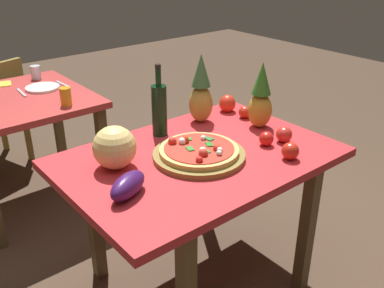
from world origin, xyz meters
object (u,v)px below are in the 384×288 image
at_px(dinner_plate, 43,88).
at_px(napkin_folded, 0,84).
at_px(bell_pepper, 227,104).
at_px(tomato_near_board, 245,112).
at_px(display_table, 199,172).
at_px(knife_utensil, 63,84).
at_px(background_table, 22,115).
at_px(pizza_board, 199,155).
at_px(wine_bottle, 159,109).
at_px(pineapple_right, 261,99).
at_px(tomato_at_corner, 290,151).
at_px(pineapple_left, 201,92).
at_px(tomato_by_bottle, 284,134).
at_px(tomato_beside_pepper, 266,139).
at_px(fork_utensil, 21,93).
at_px(melon, 114,147).
at_px(pizza, 199,150).
at_px(drinking_glass_water, 36,72).
at_px(eggplant, 128,185).
at_px(drinking_glass_juice, 66,97).

xyz_separation_m(dinner_plate, napkin_folded, (-0.19, 0.27, -0.01)).
distance_m(bell_pepper, tomato_near_board, 0.13).
distance_m(display_table, knife_utensil, 1.39).
xyz_separation_m(background_table, pizza_board, (0.34, -1.35, 0.13)).
height_order(wine_bottle, bell_pepper, wine_bottle).
xyz_separation_m(pineapple_right, tomato_at_corner, (-0.17, -0.34, -0.11)).
distance_m(pineapple_left, tomato_at_corner, 0.61).
relative_size(pizza_board, tomato_near_board, 6.19).
bearing_deg(tomato_at_corner, dinner_plate, 105.67).
height_order(background_table, tomato_by_bottle, tomato_by_bottle).
bearing_deg(tomato_by_bottle, dinner_plate, 110.95).
bearing_deg(display_table, bell_pepper, 33.37).
relative_size(tomato_beside_pepper, fork_utensil, 0.39).
bearing_deg(display_table, melon, 159.43).
distance_m(pizza, dinner_plate, 1.42).
xyz_separation_m(pizza, tomato_at_corner, (0.31, -0.27, -0.00)).
relative_size(pineapple_right, tomato_near_board, 5.10).
relative_size(tomato_beside_pepper, drinking_glass_water, 0.75).
xyz_separation_m(drinking_glass_water, knife_utensil, (0.08, -0.24, -0.04)).
bearing_deg(pineapple_right, melon, 173.92).
relative_size(background_table, pineapple_right, 2.58).
height_order(tomato_near_board, dinner_plate, tomato_near_board).
relative_size(pizza_board, knife_utensil, 2.34).
height_order(eggplant, knife_utensil, eggplant).
xyz_separation_m(melon, eggplant, (-0.08, -0.23, -0.05)).
relative_size(wine_bottle, tomato_at_corner, 4.55).
bearing_deg(dinner_plate, pineapple_left, -67.58).
height_order(fork_utensil, knife_utensil, same).
relative_size(melon, knife_utensil, 1.05).
height_order(pizza_board, tomato_by_bottle, tomato_by_bottle).
distance_m(pineapple_left, bell_pepper, 0.25).
relative_size(display_table, drinking_glass_juice, 11.56).
distance_m(wine_bottle, tomato_near_board, 0.52).
xyz_separation_m(background_table, tomato_near_board, (0.85, -1.14, 0.15)).
bearing_deg(fork_utensil, bell_pepper, -48.83).
height_order(wine_bottle, tomato_at_corner, wine_bottle).
bearing_deg(pizza_board, melon, 154.47).
xyz_separation_m(tomato_near_board, dinner_plate, (-0.67, 1.20, -0.03)).
xyz_separation_m(display_table, drinking_glass_juice, (-0.19, 1.00, 0.15)).
distance_m(display_table, bell_pepper, 0.59).
height_order(melon, napkin_folded, melon).
bearing_deg(dinner_plate, tomato_beside_pepper, -71.89).
bearing_deg(wine_bottle, melon, -155.42).
height_order(pizza, pineapple_left, pineapple_left).
distance_m(bell_pepper, fork_utensil, 1.34).
bearing_deg(tomato_by_bottle, pineapple_right, 76.95).
relative_size(fork_utensil, knife_utensil, 1.00).
distance_m(wine_bottle, eggplant, 0.59).
xyz_separation_m(pineapple_right, melon, (-0.82, 0.09, -0.06)).
bearing_deg(pizza, tomato_near_board, 22.24).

